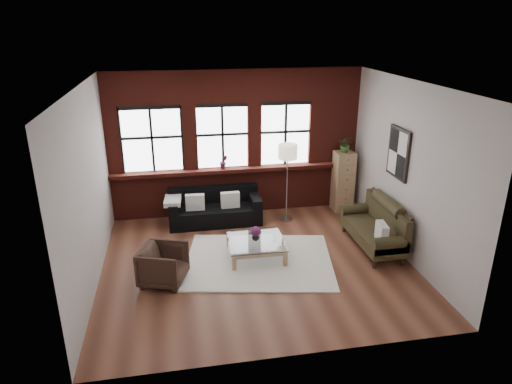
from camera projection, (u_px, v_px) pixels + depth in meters
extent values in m
plane|color=brown|center=(257.00, 263.00, 8.32)|extent=(5.50, 5.50, 0.00)
plane|color=white|center=(257.00, 84.00, 7.18)|extent=(5.50, 5.50, 0.00)
plane|color=beige|center=(236.00, 143.00, 10.05)|extent=(5.50, 0.00, 5.50)
plane|color=beige|center=(295.00, 248.00, 5.45)|extent=(5.50, 0.00, 5.50)
plane|color=beige|center=(88.00, 190.00, 7.29)|extent=(0.00, 5.00, 5.00)
plane|color=beige|center=(406.00, 171.00, 8.21)|extent=(0.00, 5.00, 5.00)
cube|color=maroon|center=(237.00, 169.00, 10.11)|extent=(5.50, 0.30, 0.08)
cube|color=white|center=(259.00, 261.00, 8.36)|extent=(2.98, 2.53, 0.03)
cube|color=silver|center=(195.00, 202.00, 9.61)|extent=(0.40, 0.15, 0.34)
cube|color=silver|center=(230.00, 200.00, 9.74)|extent=(0.40, 0.15, 0.34)
cube|color=silver|center=(382.00, 232.00, 8.17)|extent=(0.19, 0.40, 0.34)
imported|color=#322019|center=(163.00, 265.00, 7.59)|extent=(0.91, 0.90, 0.66)
imported|color=#B2B2B2|center=(256.00, 237.00, 8.39)|extent=(0.17, 0.17, 0.15)
sphere|color=#6D255C|center=(256.00, 231.00, 8.35)|extent=(0.19, 0.19, 0.19)
cube|color=#A37F58|center=(343.00, 181.00, 10.40)|extent=(0.43, 0.43, 1.38)
imported|color=#2D5923|center=(346.00, 144.00, 10.09)|extent=(0.40, 0.37, 0.36)
imported|color=#6D255C|center=(224.00, 162.00, 9.96)|extent=(0.21, 0.18, 0.32)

